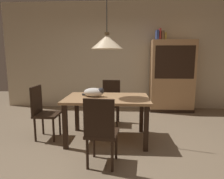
{
  "coord_description": "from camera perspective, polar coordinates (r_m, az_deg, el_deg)",
  "views": [
    {
      "loc": [
        0.15,
        -2.88,
        1.42
      ],
      "look_at": [
        -0.05,
        0.56,
        0.85
      ],
      "focal_mm": 31.53,
      "sensor_mm": 36.0,
      "label": 1
    }
  ],
  "objects": [
    {
      "name": "ground",
      "position": [
        3.21,
        0.28,
        -16.83
      ],
      "size": [
        10.0,
        10.0,
        0.0
      ],
      "primitive_type": "plane",
      "color": "#847056"
    },
    {
      "name": "pendant_lamp",
      "position": [
        3.26,
        -1.48,
        13.66
      ],
      "size": [
        0.52,
        0.52,
        1.3
      ],
      "color": "beige"
    },
    {
      "name": "dining_table",
      "position": [
        3.34,
        -1.41,
        -3.95
      ],
      "size": [
        1.4,
        0.9,
        0.75
      ],
      "color": "tan",
      "rests_on": "ground"
    },
    {
      "name": "book_blue_wide",
      "position": [
        5.3,
        12.94,
        15.1
      ],
      "size": [
        0.06,
        0.24,
        0.24
      ],
      "primitive_type": "cube",
      "color": "#384C93",
      "rests_on": "hutch_bookcase"
    },
    {
      "name": "chair_far_back",
      "position": [
        4.23,
        -0.36,
        -3.04
      ],
      "size": [
        0.43,
        0.43,
        0.93
      ],
      "color": "black",
      "rests_on": "ground"
    },
    {
      "name": "chair_left_side",
      "position": [
        3.64,
        -19.47,
        -5.59
      ],
      "size": [
        0.4,
        0.4,
        0.93
      ],
      "color": "black",
      "rests_on": "ground"
    },
    {
      "name": "back_wall",
      "position": [
        5.53,
        1.75,
        9.67
      ],
      "size": [
        6.4,
        0.1,
        2.9
      ],
      "primitive_type": "cube",
      "color": "beige",
      "rests_on": "ground"
    },
    {
      "name": "book_yellow_short",
      "position": [
        5.33,
        15.11,
        14.65
      ],
      "size": [
        0.04,
        0.2,
        0.18
      ],
      "primitive_type": "cube",
      "color": "gold",
      "rests_on": "hutch_bookcase"
    },
    {
      "name": "book_red_tall",
      "position": [
        5.31,
        13.65,
        15.28
      ],
      "size": [
        0.04,
        0.22,
        0.28
      ],
      "primitive_type": "cube",
      "color": "#B73833",
      "rests_on": "hutch_bookcase"
    },
    {
      "name": "chair_near_front",
      "position": [
        2.55,
        -3.24,
        -11.5
      ],
      "size": [
        0.44,
        0.44,
        0.93
      ],
      "color": "black",
      "rests_on": "ground"
    },
    {
      "name": "book_brown_thick",
      "position": [
        5.32,
        14.37,
        14.91
      ],
      "size": [
        0.06,
        0.24,
        0.22
      ],
      "primitive_type": "cube",
      "color": "brown",
      "rests_on": "hutch_bookcase"
    },
    {
      "name": "hutch_bookcase",
      "position": [
        5.38,
        16.97,
        3.3
      ],
      "size": [
        1.12,
        0.45,
        1.85
      ],
      "color": "tan",
      "rests_on": "ground"
    },
    {
      "name": "cat_sleeping",
      "position": [
        3.37,
        -5.18,
        -0.78
      ],
      "size": [
        0.39,
        0.25,
        0.16
      ],
      "color": "silver",
      "rests_on": "dining_table"
    }
  ]
}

